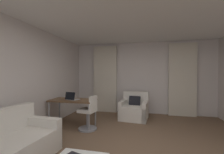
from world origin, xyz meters
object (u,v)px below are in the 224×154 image
desk_chair (89,115)px  laptop (72,98)px  armchair (134,110)px  desk (73,102)px

desk_chair → laptop: size_ratio=2.35×
armchair → desk: 1.97m
desk → desk_chair: 0.59m
armchair → desk: bearing=-145.2°
armchair → laptop: laptop is taller
desk → desk_chair: size_ratio=1.39×
armchair → laptop: size_ratio=2.48×
desk → desk_chair: bearing=-11.5°
desk_chair → laptop: 0.64m
armchair → laptop: (-1.58, -1.16, 0.50)m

